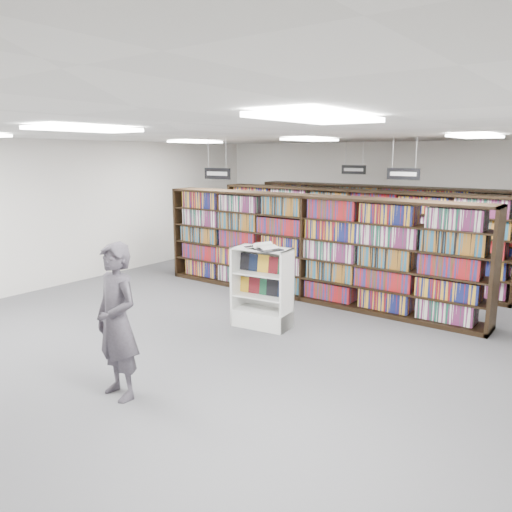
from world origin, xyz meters
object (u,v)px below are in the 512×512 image
Objects in this scene: endcap_display at (263,299)px; shopper at (117,321)px; bookshelf_row_near at (308,248)px; open_book at (263,247)px.

shopper is at bearing -95.35° from endcap_display.
shopper is at bearing -86.09° from bookshelf_row_near.
open_book is 0.37× the size of shopper.
bookshelf_row_near is 2.00m from endcap_display.
bookshelf_row_near is at bearing 117.35° from open_book.
endcap_display is 3.12m from shopper.
endcap_display is (0.25, -1.90, -0.58)m from bookshelf_row_near.
shopper reaches higher than endcap_display.
endcap_display is at bearing -82.40° from bookshelf_row_near.
bookshelf_row_near is 2.04m from open_book.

